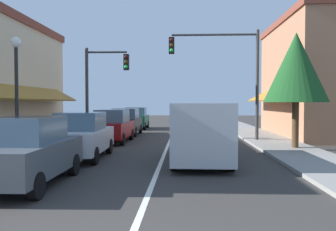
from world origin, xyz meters
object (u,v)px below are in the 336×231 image
at_px(parked_car_far_left, 126,122).
at_px(street_lamp_left_near, 16,78).
at_px(tree_right_near, 296,68).
at_px(parked_car_distant_left, 137,118).
at_px(traffic_signal_left_corner, 101,80).
at_px(parked_car_third_left, 113,126).
at_px(traffic_signal_mast_arm, 228,66).
at_px(van_in_lane, 201,130).
at_px(parked_car_nearest_left, 27,152).
at_px(parked_car_second_left, 82,136).

distance_m(parked_car_far_left, street_lamp_left_near, 11.86).
distance_m(parked_car_far_left, tree_right_near, 11.75).
bearing_deg(parked_car_distant_left, traffic_signal_left_corner, -96.49).
xyz_separation_m(parked_car_third_left, parked_car_distant_left, (-0.07, 10.11, 0.00)).
height_order(traffic_signal_mast_arm, street_lamp_left_near, traffic_signal_mast_arm).
distance_m(parked_car_distant_left, van_in_lane, 16.96).
distance_m(traffic_signal_left_corner, tree_right_near, 10.59).
distance_m(parked_car_nearest_left, parked_car_second_left, 4.46).
bearing_deg(parked_car_nearest_left, street_lamp_left_near, 118.93).
height_order(parked_car_second_left, tree_right_near, tree_right_near).
distance_m(parked_car_third_left, street_lamp_left_near, 7.63).
bearing_deg(tree_right_near, traffic_signal_mast_arm, 127.94).
bearing_deg(van_in_lane, traffic_signal_mast_arm, 76.45).
bearing_deg(parked_car_nearest_left, parked_car_third_left, 88.65).
distance_m(traffic_signal_left_corner, street_lamp_left_near, 8.47).
bearing_deg(parked_car_distant_left, parked_car_nearest_left, -91.19).
distance_m(parked_car_nearest_left, traffic_signal_left_corner, 11.71).
relative_size(van_in_lane, traffic_signal_left_corner, 0.98).
height_order(parked_car_distant_left, tree_right_near, tree_right_near).
bearing_deg(traffic_signal_mast_arm, tree_right_near, -52.06).
relative_size(parked_car_far_left, tree_right_near, 0.78).
bearing_deg(parked_car_third_left, street_lamp_left_near, -103.65).
xyz_separation_m(parked_car_second_left, parked_car_far_left, (0.03, 10.05, 0.00)).
relative_size(traffic_signal_mast_arm, tree_right_near, 1.16).
bearing_deg(parked_car_distant_left, tree_right_near, -56.14).
xyz_separation_m(parked_car_second_left, tree_right_near, (8.90, 2.88, 2.82)).
xyz_separation_m(van_in_lane, tree_right_near, (4.39, 3.49, 2.55)).
xyz_separation_m(parked_car_far_left, traffic_signal_left_corner, (-0.91, -3.12, 2.58)).
xyz_separation_m(parked_car_far_left, van_in_lane, (4.47, -10.67, 0.27)).
height_order(street_lamp_left_near, tree_right_near, tree_right_near).
bearing_deg(parked_car_second_left, tree_right_near, 16.55).
height_order(parked_car_third_left, tree_right_near, tree_right_near).
distance_m(parked_car_nearest_left, traffic_signal_mast_arm, 12.89).
relative_size(parked_car_third_left, traffic_signal_left_corner, 0.78).
height_order(traffic_signal_left_corner, street_lamp_left_near, traffic_signal_left_corner).
distance_m(parked_car_nearest_left, van_in_lane, 6.02).
distance_m(parked_car_far_left, traffic_signal_left_corner, 4.15).
height_order(traffic_signal_left_corner, tree_right_near, traffic_signal_left_corner).
relative_size(van_in_lane, tree_right_near, 0.99).
xyz_separation_m(parked_car_far_left, tree_right_near, (8.87, -7.18, 2.82)).
relative_size(parked_car_nearest_left, street_lamp_left_near, 0.94).
bearing_deg(parked_car_third_left, parked_car_far_left, 91.07).
height_order(parked_car_second_left, traffic_signal_mast_arm, traffic_signal_mast_arm).
height_order(parked_car_second_left, street_lamp_left_near, street_lamp_left_near).
distance_m(traffic_signal_mast_arm, traffic_signal_left_corner, 7.21).
relative_size(parked_car_far_left, parked_car_distant_left, 0.99).
bearing_deg(parked_car_far_left, traffic_signal_mast_arm, -31.19).
distance_m(parked_car_nearest_left, parked_car_distant_left, 20.19).
bearing_deg(parked_car_second_left, traffic_signal_left_corner, 95.90).
relative_size(traffic_signal_mast_arm, traffic_signal_left_corner, 1.15).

